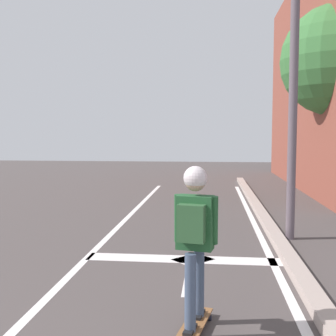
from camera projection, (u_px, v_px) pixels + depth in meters
The scene contains 10 objects.
lane_line_center at pixel (75, 270), 6.07m from camera, with size 0.12×20.00×0.01m, color silver.
lane_line_curbside at pixel (280, 277), 5.77m from camera, with size 0.12×20.00×0.01m, color silver.
stop_bar at pixel (183, 259), 6.62m from camera, with size 3.07×0.40×0.01m, color silver.
lane_arrow_stem at pixel (190, 278), 5.76m from camera, with size 0.16×1.40×0.01m, color silver.
lane_arrow_head at pixel (193, 259), 6.60m from camera, with size 0.56×0.44×0.01m, color silver.
curb_strip at pixel (299, 273), 5.74m from camera, with size 0.24×24.00×0.14m, color #A7938A.
skateboard at pixel (195, 324), 4.21m from camera, with size 0.37×0.84×0.08m.
skater at pixel (195, 226), 4.11m from camera, with size 0.44×0.60×1.58m.
traffic_signal_mast at pixel (242, 21), 7.68m from camera, with size 3.98×0.34×5.84m.
roadside_tree at pixel (336, 61), 11.77m from camera, with size 3.12×3.12×5.61m.
Camera 1 is at (1.72, 0.24, 1.98)m, focal length 44.78 mm.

